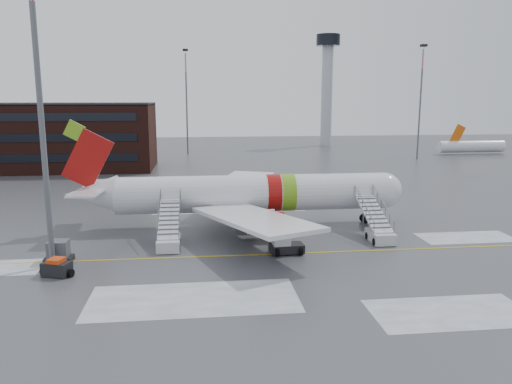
{
  "coord_description": "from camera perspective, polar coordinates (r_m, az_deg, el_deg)",
  "views": [
    {
      "loc": [
        -5.48,
        -41.71,
        13.28
      ],
      "look_at": [
        0.14,
        6.79,
        4.0
      ],
      "focal_mm": 35.0,
      "sensor_mm": 36.0,
      "label": 1
    }
  ],
  "objects": [
    {
      "name": "airstair_fwd",
      "position": [
        48.58,
        13.75,
        -4.12
      ],
      "size": [
        2.05,
        7.7,
        3.48
      ],
      "color": "#B8BAC0",
      "rests_on": "ground"
    },
    {
      "name": "light_mast_near",
      "position": [
        41.42,
        -23.49,
        9.71
      ],
      "size": [
        1.2,
        1.2,
        25.43
      ],
      "color": "#595B60",
      "rests_on": "ground"
    },
    {
      "name": "light_mast_far_n",
      "position": [
        119.73,
        -7.96,
        10.93
      ],
      "size": [
        1.2,
        1.2,
        24.25
      ],
      "color": "#595B60",
      "rests_on": "ground"
    },
    {
      "name": "ground",
      "position": [
        44.11,
        0.84,
        -6.76
      ],
      "size": [
        260.0,
        260.0,
        0.0
      ],
      "primitive_type": "plane",
      "color": "#494C4F",
      "rests_on": "ground"
    },
    {
      "name": "distant_aircraft",
      "position": [
        126.38,
        26.04,
        3.64
      ],
      "size": [
        35.0,
        18.0,
        8.0
      ],
      "primitive_type": null,
      "color": "#D8590C",
      "rests_on": "ground"
    },
    {
      "name": "airstair_aft",
      "position": [
        45.71,
        -9.92,
        -4.9
      ],
      "size": [
        2.05,
        7.7,
        3.48
      ],
      "color": "silver",
      "rests_on": "ground"
    },
    {
      "name": "baggage_tractor",
      "position": [
        40.94,
        -21.82,
        -8.11
      ],
      "size": [
        2.78,
        1.83,
        1.37
      ],
      "color": "black",
      "rests_on": "ground"
    },
    {
      "name": "uld_container",
      "position": [
        44.21,
        -21.63,
        -6.38
      ],
      "size": [
        2.17,
        1.67,
        1.77
      ],
      "color": "black",
      "rests_on": "ground"
    },
    {
      "name": "light_mast_far_ne",
      "position": [
        114.06,
        18.31,
        10.51
      ],
      "size": [
        1.2,
        1.2,
        24.25
      ],
      "color": "#595B60",
      "rests_on": "ground"
    },
    {
      "name": "pushback_tug",
      "position": [
        43.33,
        3.28,
        -6.09
      ],
      "size": [
        3.01,
        2.36,
        1.65
      ],
      "color": "black",
      "rests_on": "ground"
    },
    {
      "name": "control_tower",
      "position": [
        141.34,
        8.14,
        12.87
      ],
      "size": [
        6.4,
        6.4,
        30.0
      ],
      "color": "#B2B5BA",
      "rests_on": "ground"
    },
    {
      "name": "airliner",
      "position": [
        51.66,
        -1.3,
        -0.25
      ],
      "size": [
        35.03,
        32.97,
        11.18
      ],
      "color": "silver",
      "rests_on": "ground"
    }
  ]
}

